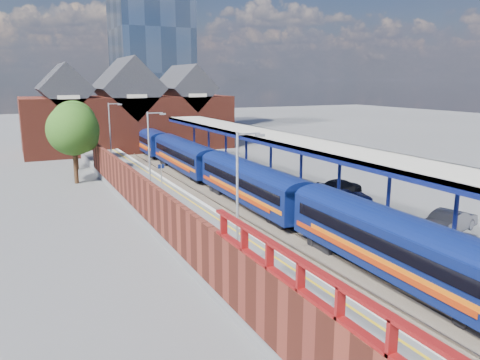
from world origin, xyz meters
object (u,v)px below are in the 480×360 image
(lamp_post_b, at_px, (240,195))
(lamp_post_d, at_px, (111,131))
(train, at_px, (213,166))
(parked_car_silver, at_px, (452,220))
(parked_car_dark, at_px, (341,187))
(parked_car_blue, at_px, (346,197))
(platform_sign, at_px, (161,173))
(lamp_post_c, at_px, (151,151))

(lamp_post_b, distance_m, lamp_post_d, 32.00)
(train, relative_size, parked_car_silver, 14.83)
(lamp_post_b, height_order, parked_car_dark, lamp_post_b)
(lamp_post_d, relative_size, parked_car_dark, 1.56)
(parked_car_silver, bearing_deg, parked_car_blue, -5.59)
(platform_sign, bearing_deg, lamp_post_c, -124.26)
(parked_car_dark, height_order, parked_car_blue, parked_car_dark)
(lamp_post_b, distance_m, parked_car_blue, 16.04)
(lamp_post_c, height_order, parked_car_blue, lamp_post_c)
(lamp_post_b, bearing_deg, parked_car_dark, 36.83)
(parked_car_blue, bearing_deg, train, 45.52)
(lamp_post_d, xyz_separation_m, parked_car_silver, (14.81, -32.01, -3.26))
(parked_car_dark, bearing_deg, train, 14.94)
(parked_car_blue, bearing_deg, lamp_post_c, 84.43)
(parked_car_blue, bearing_deg, lamp_post_d, 53.59)
(train, bearing_deg, lamp_post_c, -141.50)
(lamp_post_c, bearing_deg, platform_sign, 55.74)
(lamp_post_d, relative_size, parked_car_silver, 1.57)
(lamp_post_d, distance_m, parked_car_silver, 35.42)
(parked_car_dark, bearing_deg, platform_sign, 45.97)
(platform_sign, bearing_deg, train, 33.20)
(lamp_post_d, height_order, parked_car_dark, lamp_post_d)
(lamp_post_c, relative_size, parked_car_dark, 1.56)
(train, relative_size, parked_car_blue, 16.42)
(lamp_post_c, xyz_separation_m, parked_car_dark, (14.67, -5.01, -3.34))
(lamp_post_b, xyz_separation_m, parked_car_dark, (14.67, 10.99, -3.34))
(lamp_post_d, distance_m, parked_car_blue, 27.27)
(lamp_post_b, bearing_deg, lamp_post_c, 90.00)
(lamp_post_c, relative_size, parked_car_blue, 1.74)
(lamp_post_c, distance_m, platform_sign, 3.34)
(train, bearing_deg, parked_car_blue, -68.80)
(parked_car_silver, bearing_deg, lamp_post_c, 26.54)
(parked_car_dark, bearing_deg, lamp_post_d, 18.68)
(lamp_post_d, bearing_deg, parked_car_dark, -55.08)
(platform_sign, distance_m, parked_car_silver, 22.49)
(lamp_post_d, xyz_separation_m, parked_car_blue, (13.23, -23.60, -3.43))
(platform_sign, xyz_separation_m, parked_car_dark, (13.31, -7.01, -1.04))
(lamp_post_c, relative_size, platform_sign, 2.80)
(lamp_post_c, bearing_deg, lamp_post_b, -90.00)
(lamp_post_c, bearing_deg, train, 38.50)
(train, xyz_separation_m, lamp_post_b, (-7.86, -22.25, 2.87))
(train, height_order, lamp_post_d, lamp_post_d)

